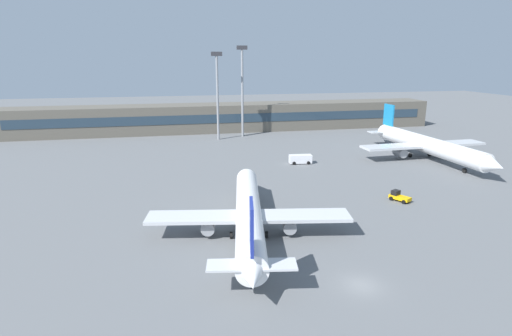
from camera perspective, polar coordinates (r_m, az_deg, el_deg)
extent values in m
plane|color=slate|center=(83.08, 2.16, -1.88)|extent=(400.00, 400.00, 0.00)
cube|color=#5B564C|center=(141.72, -3.97, 6.96)|extent=(142.24, 12.00, 9.00)
cube|color=#263847|center=(135.72, -3.61, 6.81)|extent=(135.12, 0.16, 2.80)
cylinder|color=white|center=(58.36, -1.03, -6.08)|extent=(9.21, 33.69, 3.54)
cone|color=white|center=(75.81, -1.32, -1.10)|extent=(3.98, 4.42, 3.37)
cone|color=white|center=(41.87, -0.48, -15.02)|extent=(3.05, 3.92, 2.48)
cube|color=navy|center=(42.47, -0.61, -8.04)|extent=(1.03, 4.10, 5.13)
cube|color=silver|center=(44.00, -0.58, -13.17)|extent=(9.64, 4.16, 0.22)
cube|color=silver|center=(57.59, -1.00, -6.67)|extent=(28.34, 9.18, 0.47)
cylinder|color=gray|center=(58.46, 4.54, -7.77)|extent=(2.35, 3.26, 1.87)
cylinder|color=gray|center=(58.26, -6.56, -7.91)|extent=(2.35, 3.26, 1.87)
cylinder|color=black|center=(70.29, -1.22, -4.64)|extent=(0.53, 0.98, 0.93)
cylinder|color=black|center=(57.73, 1.46, -9.13)|extent=(0.53, 0.98, 0.93)
cylinder|color=black|center=(57.64, -3.42, -9.19)|extent=(0.53, 0.98, 0.93)
cylinder|color=white|center=(109.32, 22.37, 2.99)|extent=(5.54, 38.56, 4.06)
cone|color=white|center=(93.72, 29.90, 0.28)|extent=(4.02, 4.61, 3.85)
cone|color=white|center=(126.33, 16.82, 4.95)|extent=(2.99, 4.16, 2.84)
cube|color=#197FBF|center=(122.90, 17.76, 6.96)|extent=(0.57, 4.71, 5.87)
cube|color=silver|center=(123.86, 17.51, 4.80)|extent=(10.78, 3.40, 0.26)
cube|color=silver|center=(110.22, 22.03, 2.94)|extent=(32.20, 6.36, 0.53)
cylinder|color=gray|center=(106.89, 19.17, 2.04)|extent=(2.27, 3.50, 2.14)
cylinder|color=gray|center=(114.38, 24.55, 2.31)|extent=(2.27, 3.50, 2.14)
cylinder|color=black|center=(99.77, 26.71, -0.31)|extent=(0.47, 1.08, 1.07)
cylinder|color=black|center=(110.01, 20.40, 1.65)|extent=(0.47, 1.08, 1.07)
cylinder|color=black|center=(113.22, 22.72, 1.78)|extent=(0.47, 1.08, 1.07)
cube|color=#F2B20C|center=(75.87, 19.17, -3.86)|extent=(3.03, 3.88, 0.60)
cube|color=black|center=(76.10, 18.63, -3.24)|extent=(1.75, 1.63, 0.90)
cylinder|color=black|center=(77.17, 18.68, -3.74)|extent=(0.55, 0.73, 0.70)
cylinder|color=black|center=(75.89, 18.07, -4.00)|extent=(0.55, 0.73, 0.70)
cylinder|color=black|center=(76.06, 20.22, -4.15)|extent=(0.55, 0.73, 0.70)
cylinder|color=black|center=(74.76, 19.62, -4.42)|extent=(0.55, 0.73, 0.70)
cube|color=white|center=(97.42, 6.11, 1.25)|extent=(5.35, 2.43, 1.90)
cube|color=#1E2633|center=(96.87, 4.97, 1.51)|extent=(0.32, 1.91, 0.70)
cylinder|color=black|center=(98.20, 5.00, 0.94)|extent=(0.78, 0.34, 0.76)
cylinder|color=black|center=(96.27, 5.25, 0.65)|extent=(0.78, 0.34, 0.76)
cylinder|color=black|center=(98.96, 6.93, 1.00)|extent=(0.78, 0.34, 0.76)
cylinder|color=black|center=(97.04, 7.21, 0.71)|extent=(0.78, 0.34, 0.76)
cylinder|color=gray|center=(125.08, -5.30, 9.45)|extent=(0.70, 0.70, 24.47)
cube|color=#333338|center=(124.53, -5.44, 15.34)|extent=(3.20, 0.80, 1.20)
cylinder|color=gray|center=(129.83, -1.89, 10.11)|extent=(0.70, 0.70, 26.32)
cube|color=#333338|center=(129.41, -1.94, 16.20)|extent=(3.20, 0.80, 1.20)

